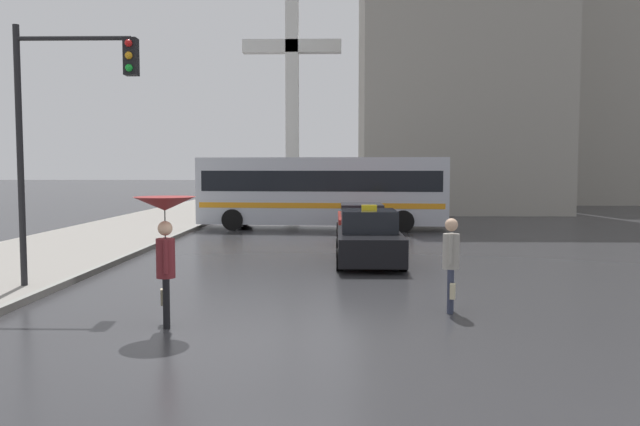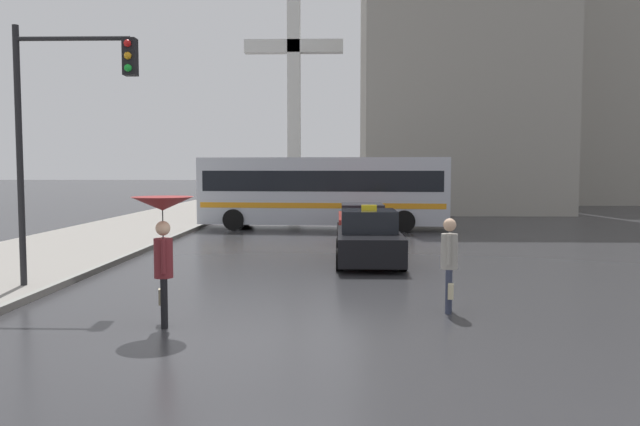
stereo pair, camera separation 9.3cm
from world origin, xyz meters
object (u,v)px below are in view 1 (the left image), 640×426
(sedan_red, at_px, (362,224))
(monument_cross, at_px, (292,81))
(pedestrian_with_umbrella, at_px, (165,223))
(traffic_light, at_px, (65,111))
(city_bus, at_px, (323,189))
(taxi, at_px, (369,239))
(pedestrian_man, at_px, (451,258))

(sedan_red, bearing_deg, monument_cross, -78.99)
(pedestrian_with_umbrella, bearing_deg, traffic_light, 30.00)
(city_bus, xyz_separation_m, pedestrian_with_umbrella, (-2.37, -18.00, -0.00))
(taxi, bearing_deg, pedestrian_with_umbrella, 62.37)
(pedestrian_with_umbrella, bearing_deg, pedestrian_man, -91.79)
(taxi, xyz_separation_m, monument_cross, (-4.02, 26.51, 8.27))
(traffic_light, bearing_deg, pedestrian_with_umbrella, -44.87)
(sedan_red, distance_m, pedestrian_with_umbrella, 13.77)
(sedan_red, height_order, monument_cross, monument_cross)
(pedestrian_man, relative_size, monument_cross, 0.11)
(pedestrian_with_umbrella, bearing_deg, city_bus, -22.63)
(monument_cross, bearing_deg, city_bus, -81.24)
(pedestrian_with_umbrella, distance_m, monument_cross, 34.76)
(sedan_red, distance_m, city_bus, 5.24)
(city_bus, height_order, pedestrian_man, city_bus)
(taxi, relative_size, pedestrian_with_umbrella, 1.88)
(city_bus, bearing_deg, traffic_light, 165.21)
(city_bus, height_order, monument_cross, monument_cross)
(taxi, bearing_deg, monument_cross, -81.37)
(traffic_light, relative_size, monument_cross, 0.37)
(pedestrian_with_umbrella, height_order, traffic_light, traffic_light)
(sedan_red, relative_size, city_bus, 0.41)
(city_bus, relative_size, traffic_light, 1.95)
(city_bus, relative_size, pedestrian_with_umbrella, 5.03)
(pedestrian_with_umbrella, relative_size, monument_cross, 0.14)
(pedestrian_with_umbrella, height_order, monument_cross, monument_cross)
(taxi, xyz_separation_m, pedestrian_man, (1.22, -6.28, 0.36))
(city_bus, bearing_deg, pedestrian_man, -165.83)
(pedestrian_with_umbrella, xyz_separation_m, traffic_light, (-2.98, 2.97, 2.20))
(taxi, distance_m, pedestrian_man, 6.41)
(taxi, xyz_separation_m, traffic_light, (-6.90, -4.53, 3.31))
(taxi, relative_size, city_bus, 0.37)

